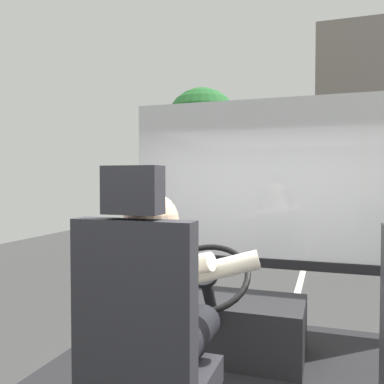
% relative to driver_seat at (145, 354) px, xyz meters
% --- Properties ---
extents(ground, '(18.00, 44.00, 0.06)m').
position_rel_driver_seat_xyz_m(ground, '(0.20, 9.29, -1.35)').
color(ground, '#393939').
extents(driver_seat, '(0.48, 0.48, 1.30)m').
position_rel_driver_seat_xyz_m(driver_seat, '(0.00, 0.00, 0.00)').
color(driver_seat, black).
rests_on(driver_seat, bus_floor).
extents(bus_driver, '(0.81, 0.60, 0.76)m').
position_rel_driver_seat_xyz_m(bus_driver, '(0.00, 0.14, 0.16)').
color(bus_driver, black).
rests_on(bus_driver, driver_seat).
extents(steering_console, '(1.10, 1.03, 0.84)m').
position_rel_driver_seat_xyz_m(steering_console, '(0.00, 1.31, -0.33)').
color(steering_console, black).
rests_on(steering_console, bus_floor).
extents(windshield_panel, '(2.50, 0.08, 1.48)m').
position_rel_driver_seat_xyz_m(windshield_panel, '(0.20, 2.11, 0.50)').
color(windshield_panel, silver).
extents(street_tree, '(2.60, 2.60, 5.22)m').
position_rel_driver_seat_xyz_m(street_tree, '(-3.59, 12.36, 2.56)').
color(street_tree, '#4C3828').
rests_on(street_tree, ground).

